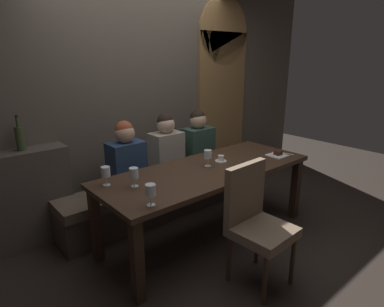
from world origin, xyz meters
TOP-DOWN VIEW (x-y plane):
  - ground at (0.00, 0.00)m, footprint 9.00×9.00m
  - back_wall_tiled at (0.00, 1.22)m, footprint 6.00×0.12m
  - arched_door at (1.35, 1.15)m, footprint 0.90×0.05m
  - back_counter at (-1.55, 1.04)m, footprint 1.10×0.28m
  - dining_table at (0.00, 0.00)m, footprint 2.20×0.84m
  - banquette_bench at (0.00, 0.70)m, footprint 2.50×0.44m
  - chair_near_side at (-0.16, -0.72)m, footprint 0.46×0.46m
  - diner_redhead at (-0.51, 0.67)m, footprint 0.36×0.24m
  - diner_bearded at (0.03, 0.73)m, footprint 0.36×0.24m
  - diner_far_end at (0.49, 0.70)m, footprint 0.36×0.24m
  - wine_bottle_pale_label at (-1.38, 1.05)m, footprint 0.08×0.08m
  - wine_glass_near_right at (0.04, 0.05)m, footprint 0.08×0.08m
  - wine_glass_far_right at (-0.87, -0.32)m, footprint 0.08×0.08m
  - wine_glass_near_left at (-0.78, 0.07)m, footprint 0.08×0.08m
  - wine_glass_far_left at (-0.94, 0.24)m, footprint 0.08×0.08m
  - espresso_cup at (0.25, 0.07)m, footprint 0.12×0.12m
  - dessert_plate at (0.86, -0.20)m, footprint 0.19×0.19m
  - fork_on_table at (0.99, -0.22)m, footprint 0.05×0.17m
  - folded_napkin at (0.44, -0.27)m, footprint 0.12×0.11m

SIDE VIEW (x-z plane):
  - ground at x=0.00m, z-range 0.00..0.00m
  - banquette_bench at x=0.00m, z-range 0.00..0.45m
  - back_counter at x=-1.55m, z-range 0.00..0.95m
  - chair_near_side at x=-0.16m, z-range 0.07..1.05m
  - dining_table at x=0.00m, z-range 0.28..1.02m
  - fork_on_table at x=0.99m, z-range 0.74..0.75m
  - folded_napkin at x=0.44m, z-range 0.74..0.75m
  - dessert_plate at x=0.86m, z-range 0.73..0.78m
  - espresso_cup at x=0.25m, z-range 0.73..0.80m
  - diner_far_end at x=0.49m, z-range 0.43..1.15m
  - diner_redhead at x=-0.51m, z-range 0.43..1.15m
  - diner_bearded at x=0.03m, z-range 0.43..1.16m
  - wine_glass_far_left at x=-0.94m, z-range 0.77..0.93m
  - wine_glass_near_left at x=-0.78m, z-range 0.77..0.93m
  - wine_glass_far_right at x=-0.87m, z-range 0.77..0.93m
  - wine_glass_near_right at x=0.04m, z-range 0.77..0.94m
  - wine_bottle_pale_label at x=-1.38m, z-range 0.91..1.23m
  - arched_door at x=1.35m, z-range 0.09..2.64m
  - back_wall_tiled at x=0.00m, z-range 0.00..3.00m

